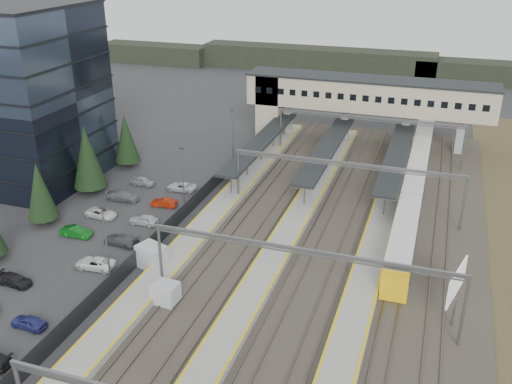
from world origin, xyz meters
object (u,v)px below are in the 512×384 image
(footbridge, at_px, (351,97))
(train, at_px, (415,180))
(office_building, at_px, (2,94))
(billboard, at_px, (457,284))
(relay_cabin_far, at_px, (166,294))
(relay_cabin_near, at_px, (152,256))

(footbridge, bearing_deg, train, -55.76)
(office_building, bearing_deg, billboard, -13.73)
(billboard, bearing_deg, relay_cabin_far, -164.64)
(footbridge, bearing_deg, relay_cabin_near, -105.18)
(footbridge, bearing_deg, relay_cabin_far, -98.98)
(relay_cabin_far, xyz_separation_m, footbridge, (8.24, 52.16, 6.85))
(relay_cabin_near, height_order, train, train)
(office_building, bearing_deg, relay_cabin_near, -28.09)
(relay_cabin_far, bearing_deg, train, 58.93)
(relay_cabin_near, xyz_separation_m, train, (24.93, 28.52, 0.66))
(relay_cabin_far, bearing_deg, billboard, 15.36)
(footbridge, height_order, billboard, footbridge)
(relay_cabin_near, xyz_separation_m, billboard, (30.39, 1.57, 1.94))
(train, bearing_deg, relay_cabin_far, -121.07)
(train, distance_m, billboard, 27.53)
(billboard, bearing_deg, relay_cabin_near, -177.05)
(relay_cabin_near, bearing_deg, relay_cabin_far, -51.78)
(relay_cabin_near, height_order, footbridge, footbridge)
(relay_cabin_near, height_order, billboard, billboard)
(relay_cabin_far, distance_m, footbridge, 53.25)
(office_building, bearing_deg, train, 12.03)
(relay_cabin_near, relative_size, train, 0.06)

